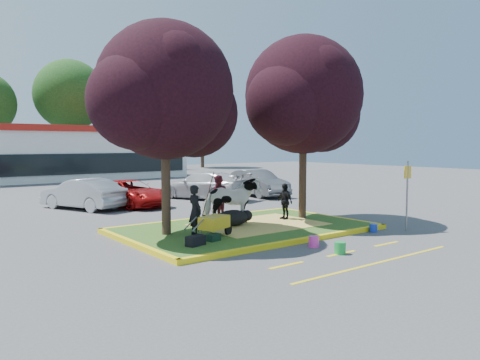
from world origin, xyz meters
TOP-DOWN VIEW (x-y plane):
  - ground at (0.00, 0.00)m, footprint 90.00×90.00m
  - median_island at (0.00, 0.00)m, footprint 8.00×5.00m
  - curb_near at (0.00, -2.58)m, footprint 8.30×0.16m
  - curb_far at (0.00, 2.58)m, footprint 8.30×0.16m
  - curb_left at (-4.08, 0.00)m, footprint 0.16×5.30m
  - curb_right at (4.08, 0.00)m, footprint 0.16×5.30m
  - straw_bedding at (0.60, 0.00)m, footprint 4.20×3.00m
  - tree_purple_left at (-2.78, 0.38)m, footprint 5.06×4.20m
  - tree_purple_right at (2.92, 0.18)m, footprint 5.30×4.40m
  - fire_lane_stripe_a at (-2.00, -4.20)m, footprint 1.10×0.12m
  - fire_lane_stripe_b at (0.00, -4.20)m, footprint 1.10×0.12m
  - fire_lane_stripe_c at (2.00, -4.20)m, footprint 1.10×0.12m
  - fire_lane_long at (0.00, -5.40)m, footprint 6.00×0.10m
  - retail_building at (2.00, 27.98)m, footprint 20.40×8.40m
  - treeline at (1.23, 37.61)m, footprint 46.58×7.80m
  - cow at (-0.16, 0.60)m, footprint 2.14×1.56m
  - calf at (-0.35, 0.31)m, footprint 1.42×1.01m
  - handler at (-2.17, -0.28)m, footprint 0.40×0.58m
  - visitor_a at (0.32, 2.09)m, footprint 0.70×0.85m
  - visitor_b at (2.05, 0.27)m, footprint 0.39×0.81m
  - wheelbarrow at (-1.86, -0.88)m, footprint 1.68×0.88m
  - gear_bag_dark at (-2.95, -1.55)m, footprint 0.60×0.42m
  - gear_bag_green at (-2.21, -1.34)m, footprint 0.43×0.32m
  - sign_post at (4.30, -3.35)m, footprint 0.33×0.06m
  - bucket_green at (-0.06, -4.20)m, footprint 0.37×0.37m
  - bucket_pink at (-0.00, -3.18)m, footprint 0.38×0.38m
  - bucket_blue at (3.24, -2.80)m, footprint 0.30×0.30m
  - car_silver at (-2.62, 8.62)m, footprint 2.95×4.47m
  - car_red at (-0.51, 8.27)m, footprint 2.96×4.81m
  - car_white at (3.86, 8.63)m, footprint 3.77×5.48m
  - car_grey at (7.07, 8.03)m, footprint 1.90×4.59m

SIDE VIEW (x-z plane):
  - ground at x=0.00m, z-range 0.00..0.00m
  - fire_lane_stripe_a at x=-2.00m, z-range 0.00..0.01m
  - fire_lane_stripe_b at x=0.00m, z-range 0.00..0.01m
  - fire_lane_stripe_c at x=2.00m, z-range 0.00..0.01m
  - fire_lane_long at x=0.00m, z-range 0.00..0.01m
  - median_island at x=0.00m, z-range 0.00..0.15m
  - curb_near at x=0.00m, z-range 0.00..0.15m
  - curb_far at x=0.00m, z-range 0.00..0.15m
  - curb_left at x=-4.08m, z-range 0.00..0.15m
  - curb_right at x=4.08m, z-range 0.00..0.15m
  - bucket_blue at x=3.24m, z-range 0.00..0.28m
  - straw_bedding at x=0.60m, z-range 0.15..0.16m
  - bucket_pink at x=0.00m, z-range 0.00..0.32m
  - bucket_green at x=-0.06m, z-range 0.00..0.33m
  - gear_bag_green at x=-2.21m, z-range 0.15..0.36m
  - gear_bag_dark at x=-2.95m, z-range 0.15..0.43m
  - calf at x=-0.35m, z-range 0.15..0.71m
  - wheelbarrow at x=-1.86m, z-range 0.27..0.91m
  - car_red at x=-0.51m, z-range 0.00..1.24m
  - car_silver at x=-2.62m, z-range 0.00..1.39m
  - car_white at x=3.86m, z-range 0.00..1.47m
  - car_grey at x=7.07m, z-range 0.00..1.48m
  - visitor_b at x=2.05m, z-range 0.15..1.49m
  - handler at x=-2.17m, z-range 0.15..1.70m
  - visitor_a at x=0.32m, z-range 0.15..1.77m
  - cow at x=-0.16m, z-range 0.15..1.80m
  - sign_post at x=4.30m, z-range 0.27..2.65m
  - retail_building at x=2.00m, z-range 0.05..4.45m
  - tree_purple_left at x=-2.78m, z-range 1.10..7.61m
  - tree_purple_right at x=2.92m, z-range 1.15..7.97m
  - treeline at x=1.23m, z-range 0.42..15.05m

